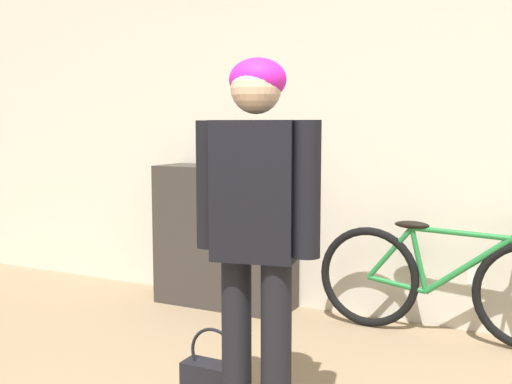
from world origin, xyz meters
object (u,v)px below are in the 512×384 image
Objects in this scene: person at (256,212)px; handbag at (213,379)px; banana at (242,164)px; bicycle at (445,283)px.

handbag is (-0.32, 0.17, -0.86)m from person.
banana is at bearing 108.13° from person.
bicycle is 1.65m from handbag.
person is at bearing -60.44° from banana.
bicycle is 4.48× the size of handbag.
handbag is at bearing -119.71° from bicycle.
handbag is at bearing 139.85° from person.
bicycle is at bearing 59.88° from person.
person is 4.46× the size of banana.
person is 0.93m from handbag.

